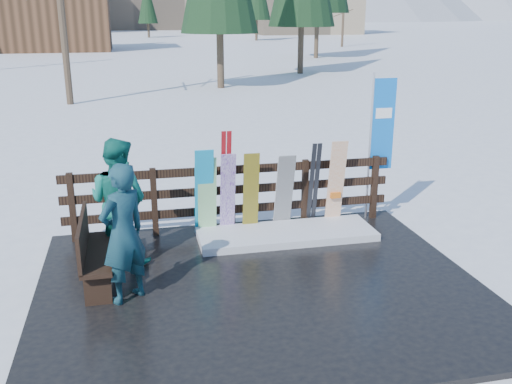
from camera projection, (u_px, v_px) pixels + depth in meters
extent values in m
plane|color=white|center=(261.00, 290.00, 7.83)|extent=(700.00, 700.00, 0.00)
cube|color=black|center=(261.00, 288.00, 7.82)|extent=(6.00, 5.00, 0.08)
cube|color=black|center=(72.00, 208.00, 9.15)|extent=(0.10, 0.10, 1.15)
cube|color=black|center=(154.00, 202.00, 9.42)|extent=(0.10, 0.10, 1.15)
cube|color=black|center=(232.00, 197.00, 9.68)|extent=(0.10, 0.10, 1.15)
cube|color=black|center=(305.00, 192.00, 9.95)|extent=(0.10, 0.10, 1.15)
cube|color=black|center=(374.00, 187.00, 10.22)|extent=(0.10, 0.10, 1.15)
cube|color=black|center=(232.00, 209.00, 9.75)|extent=(5.60, 0.05, 0.14)
cube|color=black|center=(232.00, 190.00, 9.65)|extent=(5.60, 0.05, 0.14)
cube|color=black|center=(231.00, 170.00, 9.54)|extent=(5.60, 0.05, 0.14)
cube|color=white|center=(286.00, 234.00, 9.45)|extent=(2.92, 1.00, 0.12)
cube|color=black|center=(98.00, 253.00, 7.72)|extent=(0.40, 1.50, 0.06)
cube|color=black|center=(98.00, 288.00, 7.23)|extent=(0.34, 0.06, 0.45)
cube|color=black|center=(101.00, 251.00, 8.35)|extent=(0.34, 0.06, 0.45)
cube|color=black|center=(83.00, 236.00, 7.60)|extent=(0.05, 1.50, 0.50)
cube|color=#13A3D9|center=(204.00, 193.00, 9.32)|extent=(0.30, 0.38, 1.51)
cube|color=white|center=(207.00, 197.00, 9.36)|extent=(0.31, 0.25, 1.36)
cube|color=yellow|center=(251.00, 193.00, 9.50)|extent=(0.26, 0.20, 1.39)
cube|color=white|center=(228.00, 194.00, 9.42)|extent=(0.25, 0.30, 1.41)
cube|color=black|center=(284.00, 192.00, 9.63)|extent=(0.30, 0.36, 1.34)
cube|color=white|center=(336.00, 183.00, 9.79)|extent=(0.28, 0.27, 1.53)
cube|color=maroon|center=(223.00, 182.00, 9.42)|extent=(0.08, 0.32, 1.77)
cube|color=maroon|center=(228.00, 182.00, 9.44)|extent=(0.07, 0.32, 1.77)
cube|color=black|center=(311.00, 185.00, 9.77)|extent=(0.08, 0.29, 1.50)
cube|color=black|center=(316.00, 184.00, 9.79)|extent=(0.08, 0.29, 1.50)
cylinder|color=silver|center=(370.00, 147.00, 10.03)|extent=(0.04, 0.04, 2.60)
cube|color=blue|center=(383.00, 124.00, 9.95)|extent=(0.42, 0.02, 1.60)
imported|color=#1B5555|center=(123.00, 233.00, 7.16)|extent=(0.80, 0.76, 1.83)
imported|color=#126B5D|center=(119.00, 201.00, 8.29)|extent=(1.16, 1.10, 1.89)
cube|color=brown|center=(57.00, 9.00, 56.18)|extent=(10.00, 8.00, 8.00)
cylinder|color=#382B1E|center=(344.00, 4.00, 62.23)|extent=(0.28, 0.28, 9.04)
cone|color=black|center=(147.00, 9.00, 86.13)|extent=(3.00, 3.00, 8.34)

